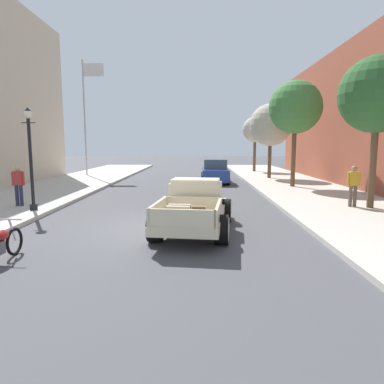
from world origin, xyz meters
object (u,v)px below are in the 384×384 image
object	(u,v)px
street_tree_third	(271,125)
street_tree_farthest	(255,130)
street_lamp_near	(30,151)
hotrod_truck_cream	(196,205)
street_tree_second	(295,108)
flagpole	(87,105)
car_background_blue	(215,172)
pedestrian_sidewalk_right	(353,184)
pedestrian_sidewalk_left	(18,183)
street_tree_nearest	(378,95)

from	to	relation	value
street_tree_third	street_tree_farthest	world-z (taller)	street_tree_third
street_lamp_near	hotrod_truck_cream	bearing A→B (deg)	-20.07
hotrod_truck_cream	street_tree_second	size ratio (longest dim) A/B	0.82
hotrod_truck_cream	flagpole	size ratio (longest dim) A/B	0.55
car_background_blue	pedestrian_sidewalk_right	size ratio (longest dim) A/B	2.61
pedestrian_sidewalk_left	street_tree_second	distance (m)	15.18
hotrod_truck_cream	street_tree_third	xyz separation A→B (m)	(5.44, 15.50, 3.32)
hotrod_truck_cream	street_tree_third	bearing A→B (deg)	70.64
car_background_blue	pedestrian_sidewalk_right	bearing A→B (deg)	-63.21
flagpole	street_tree_nearest	world-z (taller)	flagpole
car_background_blue	street_tree_farthest	xyz separation A→B (m)	(4.14, 8.83, 3.23)
hotrod_truck_cream	pedestrian_sidewalk_left	world-z (taller)	pedestrian_sidewalk_left
street_lamp_near	street_tree_farthest	xyz separation A→B (m)	(11.60, 19.87, 1.62)
street_tree_third	street_tree_farthest	bearing A→B (deg)	90.57
pedestrian_sidewalk_right	street_tree_third	xyz separation A→B (m)	(-0.87, 12.25, 2.98)
street_lamp_near	street_tree_second	xyz separation A→B (m)	(11.97, 7.85, 2.40)
street_tree_farthest	street_tree_nearest	bearing A→B (deg)	-85.40
hotrod_truck_cream	street_tree_nearest	bearing A→B (deg)	23.57
street_tree_nearest	street_tree_farthest	world-z (taller)	street_tree_nearest
street_tree_third	street_tree_nearest	bearing A→B (deg)	-83.27
pedestrian_sidewalk_left	car_background_blue	bearing A→B (deg)	50.20
pedestrian_sidewalk_right	flagpole	bearing A→B (deg)	136.66
hotrod_truck_cream	street_tree_second	xyz separation A→B (m)	(5.75, 10.12, 4.03)
pedestrian_sidewalk_left	pedestrian_sidewalk_right	world-z (taller)	same
flagpole	street_tree_third	distance (m)	14.56
street_tree_nearest	street_tree_third	size ratio (longest dim) A/B	1.06
street_tree_second	street_tree_third	xyz separation A→B (m)	(-0.31, 5.38, -0.71)
flagpole	pedestrian_sidewalk_right	bearing A→B (deg)	-43.34
flagpole	street_tree_third	xyz separation A→B (m)	(14.31, -2.07, -1.70)
car_background_blue	street_lamp_near	world-z (taller)	street_lamp_near
car_background_blue	street_tree_second	bearing A→B (deg)	-35.25
flagpole	street_tree_second	world-z (taller)	flagpole
car_background_blue	flagpole	bearing A→B (deg)	157.14
pedestrian_sidewalk_right	street_tree_second	size ratio (longest dim) A/B	0.27
pedestrian_sidewalk_right	street_lamp_near	bearing A→B (deg)	-175.55
flagpole	hotrod_truck_cream	bearing A→B (deg)	-63.23
pedestrian_sidewalk_left	flagpole	size ratio (longest dim) A/B	0.18
car_background_blue	street_tree_farthest	distance (m)	10.27
street_tree_farthest	flagpole	bearing A→B (deg)	-162.21
street_tree_second	street_tree_third	world-z (taller)	street_tree_second
street_lamp_near	flagpole	distance (m)	15.89
car_background_blue	flagpole	size ratio (longest dim) A/B	0.47
pedestrian_sidewalk_left	street_tree_third	world-z (taller)	street_tree_third
hotrod_truck_cream	street_tree_nearest	size ratio (longest dim) A/B	0.87
street_lamp_near	street_tree_second	distance (m)	14.51
pedestrian_sidewalk_right	street_tree_nearest	distance (m)	3.48
pedestrian_sidewalk_left	street_tree_farthest	xyz separation A→B (m)	(12.60, 18.98, 2.92)
street_tree_nearest	street_tree_third	bearing A→B (deg)	96.73
street_tree_farthest	street_lamp_near	bearing A→B (deg)	-120.28
street_tree_second	car_background_blue	bearing A→B (deg)	144.75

